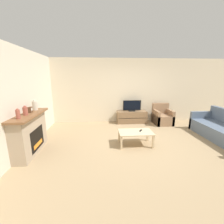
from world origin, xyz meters
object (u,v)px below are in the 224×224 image
at_px(mantel_clock, 30,110).
at_px(tv_stand, 132,117).
at_px(mantel_vase_left, 18,114).
at_px(fireplace, 30,133).
at_px(armchair, 162,117).
at_px(tv, 132,106).
at_px(remote, 141,130).
at_px(mantel_vase_right, 35,105).
at_px(coffee_table, 136,133).
at_px(mantel_vase_centre_left, 25,111).

distance_m(mantel_clock, tv_stand, 3.94).
xyz_separation_m(mantel_vase_left, tv_stand, (3.15, 2.79, -0.90)).
bearing_deg(fireplace, armchair, 25.50).
distance_m(tv, remote, 2.11).
xyz_separation_m(fireplace, mantel_vase_right, (0.02, 0.44, 0.65)).
bearing_deg(armchair, tv, 169.47).
height_order(tv_stand, coffee_table, tv_stand).
relative_size(mantel_vase_right, mantel_clock, 1.98).
distance_m(fireplace, mantel_vase_right, 0.79).
distance_m(fireplace, mantel_clock, 0.61).
height_order(armchair, coffee_table, armchair).
bearing_deg(mantel_clock, tv, 34.95).
bearing_deg(coffee_table, remote, 18.31).
bearing_deg(mantel_clock, armchair, 24.01).
relative_size(mantel_vase_centre_left, remote, 1.63).
bearing_deg(mantel_vase_left, mantel_clock, 89.93).
distance_m(tv, armchair, 1.36).
distance_m(mantel_clock, remote, 3.06).
bearing_deg(mantel_vase_right, armchair, 20.73).
bearing_deg(mantel_clock, mantel_vase_centre_left, -90.17).
height_order(tv_stand, remote, tv_stand).
height_order(mantel_clock, armchair, mantel_clock).
relative_size(mantel_clock, tv, 0.20).
height_order(fireplace, remote, fireplace).
bearing_deg(mantel_vase_right, coffee_table, -4.69).
xyz_separation_m(tv, remote, (-0.17, -2.08, -0.31)).
bearing_deg(tv, mantel_vase_centre_left, -142.02).
xyz_separation_m(mantel_clock, armchair, (4.41, 1.97, -0.84)).
xyz_separation_m(tv_stand, tv, (0.00, -0.00, 0.47)).
bearing_deg(mantel_vase_left, tv_stand, 41.57).
distance_m(mantel_vase_centre_left, tv_stand, 4.10).
distance_m(fireplace, remote, 3.01).
bearing_deg(tv_stand, mantel_vase_right, -148.80).
bearing_deg(tv, remote, -94.63).
xyz_separation_m(tv, armchair, (1.26, -0.23, -0.45)).
bearing_deg(remote, mantel_vase_right, -149.18).
relative_size(tv, armchair, 0.91).
height_order(mantel_vase_left, tv, mantel_vase_left).
distance_m(fireplace, mantel_vase_centre_left, 0.63).
distance_m(armchair, coffee_table, 2.48).
xyz_separation_m(mantel_vase_right, tv, (3.15, 1.91, -0.45)).
bearing_deg(mantel_vase_left, armchair, 30.08).
bearing_deg(mantel_vase_centre_left, mantel_vase_left, -90.00).
distance_m(mantel_clock, coffee_table, 2.92).
bearing_deg(coffee_table, tv, 81.16).
bearing_deg(mantel_vase_left, coffee_table, 13.08).
xyz_separation_m(mantel_vase_left, remote, (2.98, 0.71, -0.74)).
distance_m(mantel_vase_centre_left, mantel_clock, 0.26).
xyz_separation_m(mantel_vase_centre_left, armchair, (4.41, 2.22, -0.88)).
distance_m(fireplace, mantel_vase_left, 0.76).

